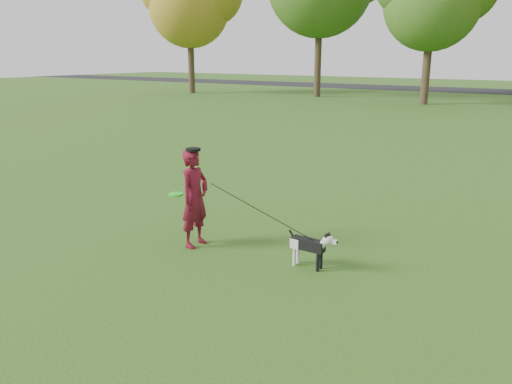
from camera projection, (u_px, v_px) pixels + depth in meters
The scene contains 4 objects.
ground at pixel (233, 247), 7.86m from camera, with size 120.00×120.00×0.00m, color #285116.
man at pixel (195, 198), 7.76m from camera, with size 0.57×0.37×1.56m, color #500B17.
dog at pixel (312, 244), 7.01m from camera, with size 0.77×0.15×0.59m.
man_held_items at pixel (262, 212), 7.20m from camera, with size 2.46×0.44×1.17m.
Camera 1 is at (4.33, -5.94, 2.94)m, focal length 35.00 mm.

